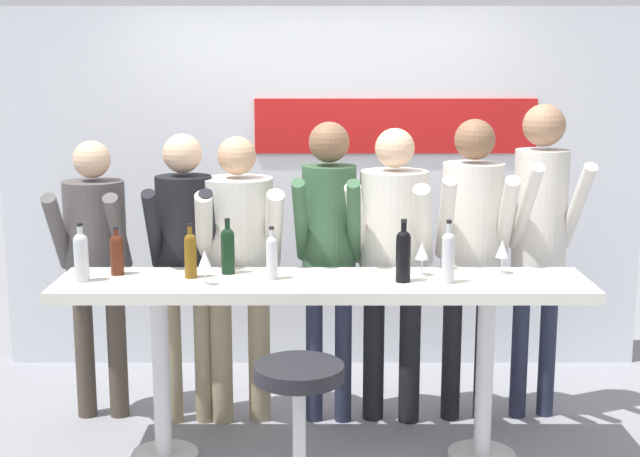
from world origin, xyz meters
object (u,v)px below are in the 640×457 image
object	(u,v)px
person_center	(326,236)
wine_glass_1	(202,261)
person_center_right	(390,244)
tasting_table	(320,307)
person_far_left	(92,249)
person_right	(469,236)
bar_stool	(296,416)
wine_bottle_6	(78,255)
person_far_right	(537,222)
person_center_left	(236,250)
wine_bottle_0	(400,253)
wine_bottle_2	(445,255)
wine_glass_0	(499,250)
wine_bottle_1	(225,248)
wine_glass_2	(419,252)
wine_bottle_5	(269,255)
wine_bottle_4	(187,253)
wine_bottle_3	(114,253)
person_left	(182,245)

from	to	relation	value
person_center	wine_glass_1	world-z (taller)	person_center
person_center	person_center_right	bearing A→B (deg)	5.32
tasting_table	wine_glass_1	bearing A→B (deg)	-169.32
person_far_left	person_right	world-z (taller)	person_right
bar_stool	wine_bottle_6	distance (m)	1.40
bar_stool	person_far_right	bearing A→B (deg)	41.12
person_center_left	wine_glass_1	xyz separation A→B (m)	(-0.11, -0.61, 0.08)
tasting_table	wine_bottle_0	distance (m)	0.50
wine_bottle_2	wine_glass_1	distance (m)	1.21
tasting_table	wine_glass_0	distance (m)	0.99
person_center_right	wine_glass_1	xyz separation A→B (m)	(-0.99, -0.61, 0.05)
bar_stool	wine_bottle_1	xyz separation A→B (m)	(-0.39, 0.75, 0.62)
wine_glass_0	wine_glass_1	world-z (taller)	same
person_center	wine_bottle_1	bearing A→B (deg)	-142.00
wine_bottle_2	wine_glass_2	distance (m)	0.20
wine_bottle_0	wine_bottle_2	bearing A→B (deg)	-7.12
wine_bottle_5	wine_glass_1	world-z (taller)	wine_bottle_5
tasting_table	wine_bottle_6	bearing A→B (deg)	-178.32
wine_bottle_2	person_center_right	bearing A→B (deg)	111.72
person_center	wine_bottle_0	world-z (taller)	person_center
tasting_table	bar_stool	bearing A→B (deg)	-100.13
tasting_table	wine_bottle_4	world-z (taller)	wine_bottle_4
wine_bottle_0	wine_bottle_6	world-z (taller)	wine_bottle_0
person_center	wine_bottle_5	bearing A→B (deg)	-117.59
wine_bottle_5	wine_bottle_6	xyz separation A→B (m)	(-0.96, -0.04, 0.01)
person_far_right	wine_glass_2	world-z (taller)	person_far_right
tasting_table	person_far_right	bearing A→B (deg)	24.46
person_far_right	wine_bottle_6	xyz separation A→B (m)	(-2.46, -0.60, -0.06)
wine_bottle_1	wine_bottle_4	world-z (taller)	wine_bottle_1
wine_bottle_3	wine_bottle_1	bearing A→B (deg)	2.26
wine_bottle_2	wine_glass_2	bearing A→B (deg)	125.02
person_center	wine_bottle_0	size ratio (longest dim) A/B	5.42
wine_bottle_6	wine_glass_2	size ratio (longest dim) A/B	1.70
person_center_left	wine_glass_0	xyz separation A→B (m)	(1.41, -0.36, 0.08)
wine_bottle_2	person_right	bearing A→B (deg)	69.76
person_center	wine_bottle_3	bearing A→B (deg)	-157.09
person_far_right	wine_glass_0	size ratio (longest dim) A/B	10.38
wine_glass_0	person_far_right	bearing A→B (deg)	55.15
person_center_left	wine_bottle_1	bearing A→B (deg)	-100.92
wine_glass_2	wine_bottle_0	bearing A→B (deg)	-129.57
wine_bottle_0	wine_bottle_5	world-z (taller)	wine_bottle_0
wine_bottle_0	wine_bottle_2	world-z (taller)	same
person_right	wine_bottle_2	world-z (taller)	person_right
wine_glass_2	wine_bottle_5	bearing A→B (deg)	-174.02
person_center_left	person_center	distance (m)	0.52
person_far_left	wine_bottle_2	size ratio (longest dim) A/B	5.06
wine_bottle_5	person_right	bearing A→B (deg)	24.94
wine_bottle_1	person_center_right	bearing A→B (deg)	22.58
wine_bottle_4	wine_bottle_5	bearing A→B (deg)	-4.36
person_far_left	person_left	size ratio (longest dim) A/B	0.97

